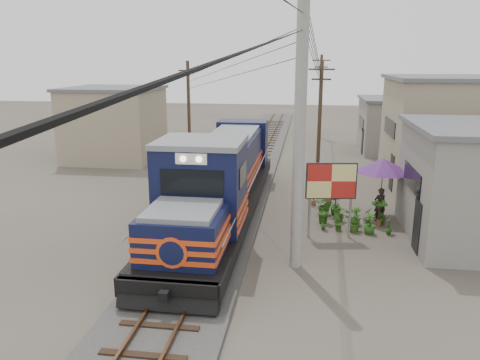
% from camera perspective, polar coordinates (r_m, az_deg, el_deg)
% --- Properties ---
extents(ground, '(120.00, 120.00, 0.00)m').
position_cam_1_polar(ground, '(17.85, -4.64, -9.03)').
color(ground, '#473F35').
rests_on(ground, ground).
extents(ballast, '(3.60, 70.00, 0.16)m').
position_cam_1_polar(ballast, '(27.13, 0.01, -0.49)').
color(ballast, '#595651').
rests_on(ballast, ground).
extents(track, '(1.15, 70.00, 0.12)m').
position_cam_1_polar(track, '(27.09, 0.01, -0.13)').
color(track, '#51331E').
rests_on(track, ground).
extents(locomotive, '(3.13, 17.04, 4.22)m').
position_cam_1_polar(locomotive, '(20.97, -2.33, -0.10)').
color(locomotive, black).
rests_on(locomotive, ground).
extents(utility_pole_main, '(0.40, 0.40, 10.00)m').
position_cam_1_polar(utility_pole_main, '(15.58, 7.30, 6.59)').
color(utility_pole_main, '#9E9B93').
rests_on(utility_pole_main, ground).
extents(wooden_pole_mid, '(1.60, 0.24, 7.00)m').
position_cam_1_polar(wooden_pole_mid, '(30.14, 9.70, 7.78)').
color(wooden_pole_mid, '#4C3826').
rests_on(wooden_pole_mid, ground).
extents(wooden_pole_far, '(1.60, 0.24, 7.50)m').
position_cam_1_polar(wooden_pole_far, '(44.06, 9.73, 10.20)').
color(wooden_pole_far, '#4C3826').
rests_on(wooden_pole_far, ground).
extents(wooden_pole_left, '(1.60, 0.24, 7.00)m').
position_cam_1_polar(wooden_pole_left, '(35.21, -6.27, 8.86)').
color(wooden_pole_left, '#4C3826').
rests_on(wooden_pole_left, ground).
extents(power_lines, '(9.65, 19.00, 3.30)m').
position_cam_1_polar(power_lines, '(24.74, -0.84, 15.57)').
color(power_lines, black).
rests_on(power_lines, ground).
extents(shophouse_mid, '(8.40, 7.35, 6.20)m').
position_cam_1_polar(shophouse_mid, '(29.55, 25.49, 5.33)').
color(shophouse_mid, gray).
rests_on(shophouse_mid, ground).
extents(shophouse_back, '(6.30, 6.30, 4.20)m').
position_cam_1_polar(shophouse_back, '(38.94, 19.01, 6.37)').
color(shophouse_back, gray).
rests_on(shophouse_back, ground).
extents(shophouse_left, '(6.30, 6.30, 5.20)m').
position_cam_1_polar(shophouse_left, '(35.06, -15.04, 6.66)').
color(shophouse_left, gray).
rests_on(shophouse_left, ground).
extents(billboard, '(2.03, 0.42, 3.14)m').
position_cam_1_polar(billboard, '(19.03, 11.06, -0.39)').
color(billboard, '#99999E').
rests_on(billboard, ground).
extents(market_umbrella, '(3.29, 3.29, 2.78)m').
position_cam_1_polar(market_umbrella, '(22.09, 17.05, 1.68)').
color(market_umbrella, black).
rests_on(market_umbrella, ground).
extents(vendor, '(0.66, 0.55, 1.55)m').
position_cam_1_polar(vendor, '(21.97, 16.67, -2.88)').
color(vendor, black).
rests_on(vendor, ground).
extents(plant_nursery, '(3.28, 3.00, 1.09)m').
position_cam_1_polar(plant_nursery, '(21.34, 12.36, -4.06)').
color(plant_nursery, '#2D5D1A').
rests_on(plant_nursery, ground).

